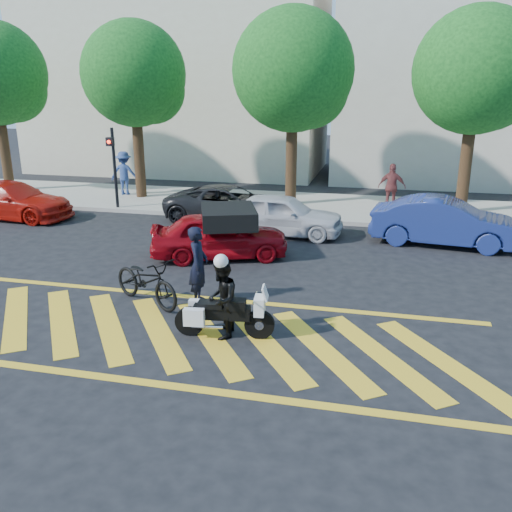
% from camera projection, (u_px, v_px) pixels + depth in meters
% --- Properties ---
extents(ground, '(90.00, 90.00, 0.00)m').
position_uv_depth(ground, '(187.00, 334.00, 10.80)').
color(ground, black).
rests_on(ground, ground).
extents(sidewalk, '(60.00, 5.00, 0.15)m').
position_uv_depth(sidewalk, '(290.00, 205.00, 21.91)').
color(sidewalk, '#9E998E').
rests_on(sidewalk, ground).
extents(crosswalk, '(12.33, 4.00, 0.01)m').
position_uv_depth(crosswalk, '(185.00, 334.00, 10.81)').
color(crosswalk, gold).
rests_on(crosswalk, ground).
extents(building_left, '(16.00, 8.00, 10.00)m').
position_uv_depth(building_left, '(180.00, 80.00, 30.52)').
color(building_left, beige).
rests_on(building_left, ground).
extents(building_right, '(16.00, 8.00, 11.00)m').
position_uv_depth(building_right, '(504.00, 68.00, 26.62)').
color(building_right, beige).
rests_on(building_right, ground).
extents(tree_left, '(4.20, 4.20, 7.26)m').
position_uv_depth(tree_left, '(138.00, 78.00, 21.88)').
color(tree_left, black).
rests_on(tree_left, ground).
extents(tree_center, '(4.60, 4.60, 7.56)m').
position_uv_depth(tree_center, '(297.00, 75.00, 20.42)').
color(tree_center, black).
rests_on(tree_center, ground).
extents(tree_right, '(4.40, 4.40, 7.41)m').
position_uv_depth(tree_right, '(480.00, 76.00, 19.00)').
color(tree_right, black).
rests_on(tree_right, ground).
extents(signal_pole, '(0.28, 0.43, 3.20)m').
position_uv_depth(signal_pole, '(113.00, 162.00, 20.68)').
color(signal_pole, black).
rests_on(signal_pole, ground).
extents(officer_bike, '(0.52, 0.71, 1.79)m').
position_uv_depth(officer_bike, '(198.00, 265.00, 12.10)').
color(officer_bike, black).
rests_on(officer_bike, ground).
extents(bicycle, '(2.20, 1.64, 1.10)m').
position_uv_depth(bicycle, '(146.00, 280.00, 12.16)').
color(bicycle, black).
rests_on(bicycle, ground).
extents(police_motorcycle, '(1.97, 0.68, 0.87)m').
position_uv_depth(police_motorcycle, '(223.00, 314.00, 10.57)').
color(police_motorcycle, black).
rests_on(police_motorcycle, ground).
extents(officer_moto, '(0.68, 0.83, 1.57)m').
position_uv_depth(officer_moto, '(222.00, 299.00, 10.48)').
color(officer_moto, black).
rests_on(officer_moto, ground).
extents(red_convertible, '(4.19, 2.80, 1.32)m').
position_uv_depth(red_convertible, '(219.00, 235.00, 15.39)').
color(red_convertible, maroon).
rests_on(red_convertible, ground).
extents(parked_left, '(4.70, 2.09, 1.34)m').
position_uv_depth(parked_left, '(12.00, 200.00, 19.98)').
color(parked_left, '#B5140B').
rests_on(parked_left, ground).
extents(parked_mid_left, '(4.65, 2.20, 1.28)m').
position_uv_depth(parked_mid_left, '(229.00, 204.00, 19.53)').
color(parked_mid_left, black).
rests_on(parked_mid_left, ground).
extents(parked_mid_right, '(4.05, 1.71, 1.37)m').
position_uv_depth(parked_mid_right, '(282.00, 215.00, 17.73)').
color(parked_mid_right, silver).
rests_on(parked_mid_right, ground).
extents(parked_right, '(4.59, 2.10, 1.46)m').
position_uv_depth(parked_right, '(445.00, 222.00, 16.59)').
color(parked_right, navy).
rests_on(parked_right, ground).
extents(pedestrian_left, '(1.28, 0.85, 1.86)m').
position_uv_depth(pedestrian_left, '(124.00, 173.00, 23.49)').
color(pedestrian_left, '#304885').
rests_on(pedestrian_left, sidewalk).
extents(pedestrian_right, '(1.06, 0.50, 1.75)m').
position_uv_depth(pedestrian_right, '(392.00, 187.00, 20.65)').
color(pedestrian_right, brown).
rests_on(pedestrian_right, sidewalk).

